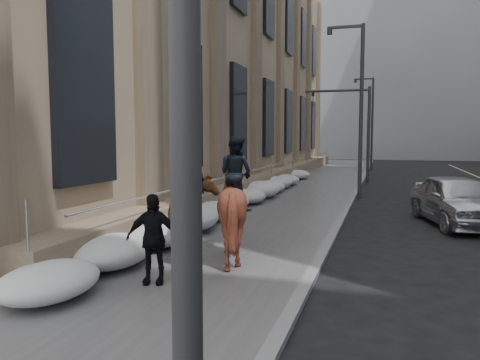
# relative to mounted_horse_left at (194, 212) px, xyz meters

# --- Properties ---
(ground) EXTENTS (140.00, 140.00, 0.00)m
(ground) POSITION_rel_mounted_horse_left_xyz_m (0.26, -1.59, -1.12)
(ground) COLOR black
(ground) RESTS_ON ground
(sidewalk) EXTENTS (5.00, 80.00, 0.12)m
(sidewalk) POSITION_rel_mounted_horse_left_xyz_m (0.26, 8.41, -1.06)
(sidewalk) COLOR #4A494C
(sidewalk) RESTS_ON ground
(curb) EXTENTS (0.24, 80.00, 0.12)m
(curb) POSITION_rel_mounted_horse_left_xyz_m (2.88, 8.41, -1.06)
(curb) COLOR slate
(curb) RESTS_ON ground
(limestone_building) EXTENTS (6.10, 44.00, 18.00)m
(limestone_building) POSITION_rel_mounted_horse_left_xyz_m (-5.00, 18.37, 7.79)
(limestone_building) COLOR #8A755A
(limestone_building) RESTS_ON ground
(bg_building_mid) EXTENTS (30.00, 12.00, 28.00)m
(bg_building_mid) POSITION_rel_mounted_horse_left_xyz_m (4.26, 58.41, 12.88)
(bg_building_mid) COLOR slate
(bg_building_mid) RESTS_ON ground
(bg_building_far) EXTENTS (24.00, 12.00, 20.00)m
(bg_building_far) POSITION_rel_mounted_horse_left_xyz_m (-5.74, 70.41, 8.88)
(bg_building_far) COLOR gray
(bg_building_far) RESTS_ON ground
(streetlight_mid) EXTENTS (1.71, 0.24, 8.00)m
(streetlight_mid) POSITION_rel_mounted_horse_left_xyz_m (3.00, 12.41, 3.46)
(streetlight_mid) COLOR #2D2D30
(streetlight_mid) RESTS_ON ground
(streetlight_far) EXTENTS (1.71, 0.24, 8.00)m
(streetlight_far) POSITION_rel_mounted_horse_left_xyz_m (3.00, 32.41, 3.46)
(streetlight_far) COLOR #2D2D30
(streetlight_far) RESTS_ON ground
(traffic_signal) EXTENTS (4.10, 0.22, 6.00)m
(traffic_signal) POSITION_rel_mounted_horse_left_xyz_m (2.33, 20.41, 2.89)
(traffic_signal) COLOR #2D2D30
(traffic_signal) RESTS_ON ground
(snow_bank) EXTENTS (1.70, 18.10, 0.76)m
(snow_bank) POSITION_rel_mounted_horse_left_xyz_m (-1.16, 6.52, -0.65)
(snow_bank) COLOR white
(snow_bank) RESTS_ON sidewalk
(mounted_horse_left) EXTENTS (1.44, 2.32, 2.58)m
(mounted_horse_left) POSITION_rel_mounted_horse_left_xyz_m (0.00, 0.00, 0.00)
(mounted_horse_left) COLOR #543219
(mounted_horse_left) RESTS_ON sidewalk
(mounted_horse_right) EXTENTS (2.43, 2.54, 2.76)m
(mounted_horse_right) POSITION_rel_mounted_horse_left_xyz_m (0.96, -0.08, 0.20)
(mounted_horse_right) COLOR #4E2116
(mounted_horse_right) RESTS_ON sidewalk
(pedestrian) EXTENTS (1.06, 0.65, 1.69)m
(pedestrian) POSITION_rel_mounted_horse_left_xyz_m (0.14, -2.30, -0.15)
(pedestrian) COLOR black
(pedestrian) RESTS_ON sidewalk
(car_silver) EXTENTS (2.94, 5.15, 1.65)m
(car_silver) POSITION_rel_mounted_horse_left_xyz_m (6.51, 6.46, -0.29)
(car_silver) COLOR #B3B5BB
(car_silver) RESTS_ON ground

